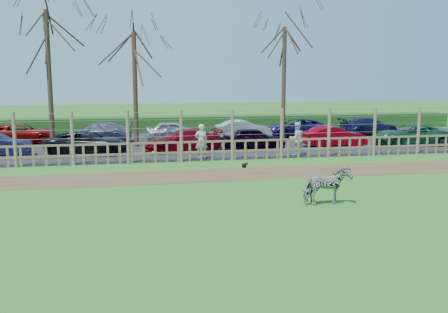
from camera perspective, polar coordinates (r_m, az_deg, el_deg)
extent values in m
plane|color=#539444|center=(16.32, -1.76, -5.30)|extent=(120.00, 120.00, 0.00)
cube|color=brown|center=(20.66, -3.80, -2.21)|extent=(34.00, 2.80, 0.01)
cube|color=#232326|center=(30.47, -6.21, 1.47)|extent=(44.00, 13.00, 0.04)
cube|color=#1E4716|center=(37.35, -7.16, 3.69)|extent=(46.00, 2.00, 1.10)
cube|color=brown|center=(24.01, -4.88, 0.45)|extent=(30.00, 0.06, 0.10)
cube|color=brown|center=(23.94, -4.90, 1.63)|extent=(30.00, 0.06, 0.10)
cylinder|color=brown|center=(24.27, -22.80, 1.77)|extent=(0.16, 0.16, 2.50)
cylinder|color=brown|center=(23.89, -16.92, 1.98)|extent=(0.16, 0.16, 2.50)
cylinder|color=brown|center=(23.76, -10.91, 2.18)|extent=(0.16, 0.16, 2.50)
cylinder|color=brown|center=(23.90, -4.91, 2.35)|extent=(0.16, 0.16, 2.50)
cylinder|color=brown|center=(24.29, 0.97, 2.49)|extent=(0.16, 0.16, 2.50)
cylinder|color=brown|center=(24.93, 6.60, 2.60)|extent=(0.16, 0.16, 2.50)
cylinder|color=brown|center=(25.80, 11.90, 2.69)|extent=(0.16, 0.16, 2.50)
cylinder|color=brown|center=(26.88, 16.82, 2.74)|extent=(0.16, 0.16, 2.50)
cylinder|color=brown|center=(28.13, 21.34, 2.78)|extent=(0.16, 0.16, 2.50)
cylinder|color=gray|center=(23.90, -4.91, 2.35)|extent=(30.00, 0.02, 0.02)
cylinder|color=gray|center=(23.86, -4.92, 3.30)|extent=(30.00, 0.02, 0.02)
cylinder|color=gray|center=(23.82, -4.93, 4.26)|extent=(30.00, 0.02, 0.02)
cylinder|color=gray|center=(23.79, -4.94, 5.10)|extent=(30.00, 0.02, 0.02)
cylinder|color=#3D2B1E|center=(28.37, -19.31, 8.01)|extent=(0.26, 0.26, 7.50)
cylinder|color=#3D2B1E|center=(29.11, -10.11, 7.41)|extent=(0.26, 0.26, 6.50)
cylinder|color=#3D2B1E|center=(31.10, 6.84, 8.05)|extent=(0.26, 0.26, 7.00)
imported|color=gray|center=(16.19, 11.68, -3.32)|extent=(1.54, 0.79, 1.26)
imported|color=beige|center=(24.55, -2.61, 1.74)|extent=(0.65, 0.45, 1.72)
imported|color=silver|center=(25.82, 8.28, 2.02)|extent=(0.92, 0.76, 1.72)
sphere|color=black|center=(22.43, 2.30, -1.03)|extent=(0.22, 0.22, 0.22)
sphere|color=black|center=(22.44, 2.62, -0.83)|extent=(0.11, 0.11, 0.11)
imported|color=black|center=(26.99, -15.30, 1.53)|extent=(4.53, 2.51, 1.20)
imported|color=maroon|center=(26.97, -4.72, 1.82)|extent=(4.29, 2.13, 1.20)
imported|color=black|center=(27.91, 3.44, 2.09)|extent=(3.57, 1.54, 1.20)
imported|color=#940112|center=(29.41, 12.46, 2.25)|extent=(3.65, 1.30, 1.20)
imported|color=#15532E|center=(31.52, 20.48, 2.34)|extent=(4.51, 2.44, 1.20)
imported|color=maroon|center=(32.52, -22.17, 2.43)|extent=(4.47, 2.34, 1.20)
imported|color=#575371|center=(31.79, -14.24, 2.69)|extent=(4.25, 1.99, 1.20)
imported|color=#BCB8C2|center=(31.94, -5.74, 2.95)|extent=(3.64, 1.74, 1.20)
imported|color=#AFBFC2|center=(32.70, 2.19, 3.14)|extent=(3.65, 1.29, 1.20)
imported|color=#1B114B|center=(33.95, 8.31, 3.27)|extent=(4.33, 2.02, 1.20)
imported|color=#191A3D|center=(36.13, 16.22, 3.35)|extent=(4.23, 1.92, 1.20)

